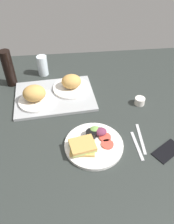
% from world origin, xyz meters
% --- Properties ---
extents(ground_plane, '(1.90, 1.50, 0.03)m').
position_xyz_m(ground_plane, '(0.00, 0.00, -0.01)').
color(ground_plane, '#282D2B').
extents(serving_tray, '(0.47, 0.36, 0.02)m').
position_xyz_m(serving_tray, '(-0.15, 0.22, 0.01)').
color(serving_tray, '#9EA0A3').
rests_on(serving_tray, ground_plane).
extents(bread_plate_near, '(0.20, 0.20, 0.10)m').
position_xyz_m(bread_plate_near, '(-0.25, 0.18, 0.06)').
color(bread_plate_near, white).
rests_on(bread_plate_near, serving_tray).
extents(bread_plate_far, '(0.22, 0.22, 0.09)m').
position_xyz_m(bread_plate_far, '(-0.05, 0.27, 0.05)').
color(bread_plate_far, white).
rests_on(bread_plate_far, serving_tray).
extents(plate_with_salad, '(0.27, 0.27, 0.05)m').
position_xyz_m(plate_with_salad, '(0.02, -0.16, 0.02)').
color(plate_with_salad, white).
rests_on(plate_with_salad, ground_plane).
extents(drinking_glass, '(0.07, 0.07, 0.13)m').
position_xyz_m(drinking_glass, '(-0.22, 0.48, 0.06)').
color(drinking_glass, silver).
rests_on(drinking_glass, ground_plane).
extents(soda_bottle, '(0.06, 0.06, 0.22)m').
position_xyz_m(soda_bottle, '(-0.41, 0.38, 0.11)').
color(soda_bottle, black).
rests_on(soda_bottle, ground_plane).
extents(espresso_cup, '(0.06, 0.06, 0.04)m').
position_xyz_m(espresso_cup, '(0.33, 0.11, 0.02)').
color(espresso_cup, silver).
rests_on(espresso_cup, ground_plane).
extents(fork, '(0.02, 0.17, 0.01)m').
position_xyz_m(fork, '(0.23, -0.18, 0.00)').
color(fork, '#B7B7BC').
rests_on(fork, ground_plane).
extents(knife, '(0.03, 0.19, 0.01)m').
position_xyz_m(knife, '(0.26, -0.14, 0.00)').
color(knife, '#B7B7BC').
rests_on(knife, ground_plane).
extents(cell_phone, '(0.16, 0.14, 0.01)m').
position_xyz_m(cell_phone, '(0.36, -0.23, 0.00)').
color(cell_phone, black).
rests_on(cell_phone, ground_plane).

